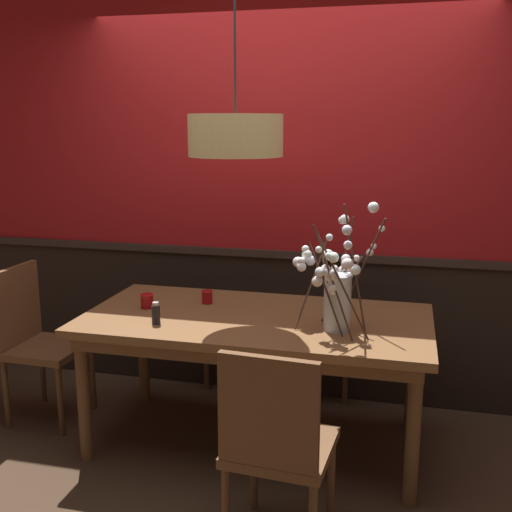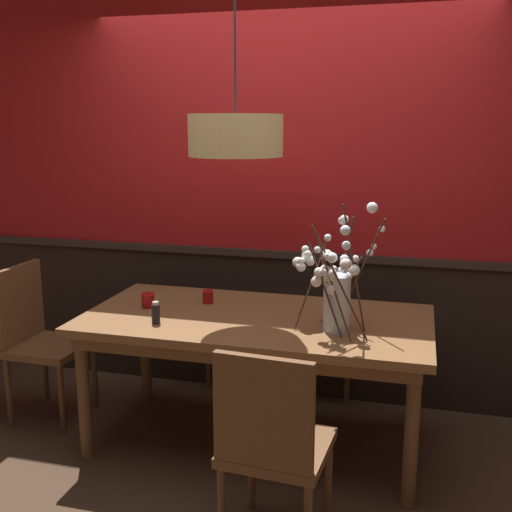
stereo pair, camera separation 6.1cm
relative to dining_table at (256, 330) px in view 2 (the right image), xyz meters
The scene contains 12 objects.
ground_plane 0.69m from the dining_table, ahead, with size 24.00×24.00×0.00m, color #422D1E.
back_wall 1.02m from the dining_table, 90.00° to the left, with size 5.55×0.14×2.72m.
dining_table is the anchor object (origin of this frame).
chair_head_west_end 1.41m from the dining_table, behind, with size 0.44×0.44×0.97m.
chair_far_side_left 0.96m from the dining_table, 109.00° to the left, with size 0.47×0.45×0.94m.
chair_far_side_right 0.92m from the dining_table, 74.92° to the left, with size 0.48×0.45×0.92m.
chair_near_side_right 0.95m from the dining_table, 70.96° to the right, with size 0.46×0.47×0.94m.
vase_with_blossoms 0.56m from the dining_table, 16.50° to the right, with size 0.48×0.53×0.69m.
candle_holder_nearer_center 0.40m from the dining_table, 152.99° to the left, with size 0.07×0.07×0.08m.
candle_holder_nearer_edge 0.66m from the dining_table, behind, with size 0.08×0.08×0.08m.
condiment_bottle 0.57m from the dining_table, 152.26° to the right, with size 0.05×0.05×0.12m.
pendant_lamp 1.07m from the dining_table, behind, with size 0.50×0.50×1.08m.
Camera 2 is at (0.84, -3.16, 1.83)m, focal length 43.26 mm.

